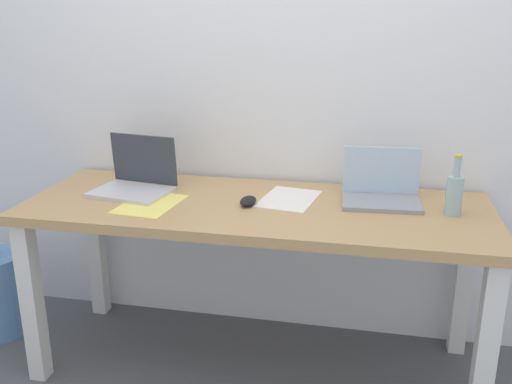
% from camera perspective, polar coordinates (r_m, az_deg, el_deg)
% --- Properties ---
extents(ground_plane, '(8.00, 8.00, 0.00)m').
position_cam_1_polar(ground_plane, '(2.62, -0.00, -16.73)').
color(ground_plane, '#515459').
extents(back_wall, '(5.20, 0.08, 2.60)m').
position_cam_1_polar(back_wall, '(2.56, 1.89, 13.63)').
color(back_wall, white).
rests_on(back_wall, ground).
extents(desk, '(1.87, 0.68, 0.74)m').
position_cam_1_polar(desk, '(2.32, -0.00, -3.50)').
color(desk, tan).
rests_on(desk, ground).
extents(laptop_left, '(0.35, 0.29, 0.23)m').
position_cam_1_polar(laptop_left, '(2.48, -12.05, 1.12)').
color(laptop_left, silver).
rests_on(laptop_left, desk).
extents(laptop_right, '(0.32, 0.23, 0.21)m').
position_cam_1_polar(laptop_right, '(2.34, 12.48, 0.08)').
color(laptop_right, gray).
rests_on(laptop_right, desk).
extents(beer_bottle, '(0.06, 0.06, 0.24)m').
position_cam_1_polar(beer_bottle, '(2.26, 19.32, -0.10)').
color(beer_bottle, '#99B7C1').
rests_on(beer_bottle, desk).
extents(computer_mouse, '(0.07, 0.11, 0.03)m').
position_cam_1_polar(computer_mouse, '(2.26, -0.80, -0.91)').
color(computer_mouse, black).
rests_on(computer_mouse, desk).
extents(paper_sheet_front_left, '(0.24, 0.32, 0.00)m').
position_cam_1_polar(paper_sheet_front_left, '(2.32, -10.59, -1.20)').
color(paper_sheet_front_left, '#F4E06B').
rests_on(paper_sheet_front_left, desk).
extents(paper_sheet_near_back, '(0.25, 0.33, 0.00)m').
position_cam_1_polar(paper_sheet_near_back, '(2.34, 3.33, -0.68)').
color(paper_sheet_near_back, white).
rests_on(paper_sheet_near_back, desk).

